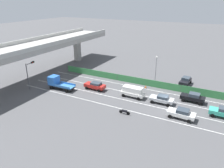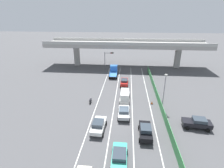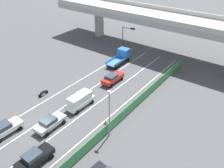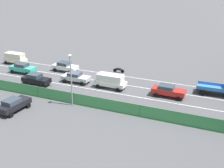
{
  "view_description": "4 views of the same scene",
  "coord_description": "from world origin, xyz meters",
  "px_view_note": "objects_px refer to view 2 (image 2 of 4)",
  "views": [
    {
      "loc": [
        -34.91,
        -7.27,
        17.97
      ],
      "look_at": [
        2.14,
        12.24,
        1.0
      ],
      "focal_mm": 33.72,
      "sensor_mm": 36.0,
      "label": 1
    },
    {
      "loc": [
        0.54,
        -25.16,
        16.62
      ],
      "look_at": [
        -2.93,
        12.66,
        1.22
      ],
      "focal_mm": 27.71,
      "sensor_mm": 36.0,
      "label": 2
    },
    {
      "loc": [
        21.04,
        -13.38,
        21.56
      ],
      "look_at": [
        1.84,
        12.45,
        1.71
      ],
      "focal_mm": 37.85,
      "sensor_mm": 36.0,
      "label": 3
    },
    {
      "loc": [
        36.82,
        22.42,
        16.72
      ],
      "look_at": [
        1.31,
        7.38,
        1.15
      ],
      "focal_mm": 46.85,
      "sensor_mm": 36.0,
      "label": 4
    }
  ],
  "objects_px": {
    "motorcycle": "(90,101)",
    "street_lamp": "(164,88)",
    "car_van_white": "(125,96)",
    "flatbed_truck_blue": "(114,71)",
    "car_sedan_black": "(145,131)",
    "car_sedan_silver": "(124,112)",
    "parked_sedan_dark": "(197,123)",
    "car_taxi_teal": "(119,157)",
    "traffic_cone": "(152,103)",
    "car_sedan_red": "(124,82)",
    "car_sedan_white": "(98,125)",
    "traffic_light": "(108,58)"
  },
  "relations": [
    {
      "from": "car_van_white",
      "to": "car_taxi_teal",
      "type": "relative_size",
      "value": 1.05
    },
    {
      "from": "car_sedan_silver",
      "to": "flatbed_truck_blue",
      "type": "height_order",
      "value": "flatbed_truck_blue"
    },
    {
      "from": "car_sedan_red",
      "to": "motorcycle",
      "type": "bearing_deg",
      "value": -123.4
    },
    {
      "from": "car_van_white",
      "to": "parked_sedan_dark",
      "type": "distance_m",
      "value": 14.01
    },
    {
      "from": "parked_sedan_dark",
      "to": "traffic_light",
      "type": "xyz_separation_m",
      "value": [
        -17.4,
        29.19,
        3.02
      ]
    },
    {
      "from": "car_sedan_white",
      "to": "car_taxi_teal",
      "type": "relative_size",
      "value": 0.99
    },
    {
      "from": "car_sedan_red",
      "to": "traffic_light",
      "type": "relative_size",
      "value": 0.8
    },
    {
      "from": "traffic_cone",
      "to": "car_taxi_teal",
      "type": "bearing_deg",
      "value": -110.43
    },
    {
      "from": "car_van_white",
      "to": "car_sedan_red",
      "type": "relative_size",
      "value": 1.03
    },
    {
      "from": "car_sedan_silver",
      "to": "motorcycle",
      "type": "xyz_separation_m",
      "value": [
        -6.82,
        4.42,
        -0.42
      ]
    },
    {
      "from": "car_sedan_red",
      "to": "traffic_light",
      "type": "distance_m",
      "value": 14.17
    },
    {
      "from": "motorcycle",
      "to": "car_sedan_white",
      "type": "bearing_deg",
      "value": -70.48
    },
    {
      "from": "car_sedan_white",
      "to": "car_van_white",
      "type": "xyz_separation_m",
      "value": [
        3.76,
        10.04,
        0.3
      ]
    },
    {
      "from": "car_sedan_white",
      "to": "car_van_white",
      "type": "bearing_deg",
      "value": 69.45
    },
    {
      "from": "car_sedan_black",
      "to": "car_sedan_silver",
      "type": "xyz_separation_m",
      "value": [
        -3.27,
        4.99,
        -0.07
      ]
    },
    {
      "from": "traffic_cone",
      "to": "street_lamp",
      "type": "bearing_deg",
      "value": -39.17
    },
    {
      "from": "car_sedan_red",
      "to": "car_sedan_black",
      "type": "distance_m",
      "value": 19.65
    },
    {
      "from": "motorcycle",
      "to": "parked_sedan_dark",
      "type": "xyz_separation_m",
      "value": [
        18.31,
        -6.64,
        0.48
      ]
    },
    {
      "from": "car_taxi_teal",
      "to": "traffic_cone",
      "type": "xyz_separation_m",
      "value": [
        5.7,
        15.29,
        -0.63
      ]
    },
    {
      "from": "car_van_white",
      "to": "car_sedan_black",
      "type": "bearing_deg",
      "value": -73.21
    },
    {
      "from": "car_sedan_black",
      "to": "parked_sedan_dark",
      "type": "height_order",
      "value": "car_sedan_black"
    },
    {
      "from": "car_sedan_red",
      "to": "parked_sedan_dark",
      "type": "distance_m",
      "value": 20.31
    },
    {
      "from": "car_sedan_black",
      "to": "parked_sedan_dark",
      "type": "bearing_deg",
      "value": 18.66
    },
    {
      "from": "car_sedan_white",
      "to": "car_van_white",
      "type": "relative_size",
      "value": 0.94
    },
    {
      "from": "motorcycle",
      "to": "car_sedan_silver",
      "type": "bearing_deg",
      "value": -32.95
    },
    {
      "from": "car_taxi_teal",
      "to": "traffic_cone",
      "type": "relative_size",
      "value": 6.82
    },
    {
      "from": "car_taxi_teal",
      "to": "car_sedan_silver",
      "type": "bearing_deg",
      "value": 88.66
    },
    {
      "from": "street_lamp",
      "to": "car_sedan_black",
      "type": "bearing_deg",
      "value": -114.64
    },
    {
      "from": "car_sedan_silver",
      "to": "motorcycle",
      "type": "height_order",
      "value": "car_sedan_silver"
    },
    {
      "from": "motorcycle",
      "to": "street_lamp",
      "type": "xyz_separation_m",
      "value": [
        14.02,
        -0.85,
        3.71
      ]
    },
    {
      "from": "car_taxi_teal",
      "to": "car_sedan_black",
      "type": "relative_size",
      "value": 1.02
    },
    {
      "from": "car_taxi_teal",
      "to": "traffic_light",
      "type": "height_order",
      "value": "traffic_light"
    },
    {
      "from": "car_sedan_red",
      "to": "car_van_white",
      "type": "bearing_deg",
      "value": -88.01
    },
    {
      "from": "car_sedan_red",
      "to": "car_sedan_black",
      "type": "relative_size",
      "value": 1.04
    },
    {
      "from": "flatbed_truck_blue",
      "to": "parked_sedan_dark",
      "type": "bearing_deg",
      "value": -57.87
    },
    {
      "from": "car_van_white",
      "to": "flatbed_truck_blue",
      "type": "relative_size",
      "value": 0.8
    },
    {
      "from": "car_taxi_teal",
      "to": "street_lamp",
      "type": "relative_size",
      "value": 0.66
    },
    {
      "from": "car_taxi_teal",
      "to": "flatbed_truck_blue",
      "type": "xyz_separation_m",
      "value": [
        -3.35,
        32.08,
        0.43
      ]
    },
    {
      "from": "car_sedan_white",
      "to": "street_lamp",
      "type": "distance_m",
      "value": 13.84
    },
    {
      "from": "car_van_white",
      "to": "car_sedan_red",
      "type": "bearing_deg",
      "value": 91.99
    },
    {
      "from": "parked_sedan_dark",
      "to": "car_taxi_teal",
      "type": "bearing_deg",
      "value": -145.44
    },
    {
      "from": "traffic_cone",
      "to": "parked_sedan_dark",
      "type": "bearing_deg",
      "value": -50.12
    },
    {
      "from": "car_taxi_teal",
      "to": "traffic_cone",
      "type": "bearing_deg",
      "value": 69.57
    },
    {
      "from": "car_sedan_black",
      "to": "flatbed_truck_blue",
      "type": "height_order",
      "value": "flatbed_truck_blue"
    },
    {
      "from": "car_sedan_white",
      "to": "car_taxi_teal",
      "type": "bearing_deg",
      "value": -59.88
    },
    {
      "from": "car_sedan_red",
      "to": "street_lamp",
      "type": "bearing_deg",
      "value": -55.17
    },
    {
      "from": "traffic_light",
      "to": "traffic_cone",
      "type": "xyz_separation_m",
      "value": [
        11.37,
        -21.98,
        -3.65
      ]
    },
    {
      "from": "car_van_white",
      "to": "car_sedan_red",
      "type": "height_order",
      "value": "car_van_white"
    },
    {
      "from": "car_sedan_black",
      "to": "car_sedan_silver",
      "type": "bearing_deg",
      "value": 123.22
    },
    {
      "from": "flatbed_truck_blue",
      "to": "parked_sedan_dark",
      "type": "height_order",
      "value": "flatbed_truck_blue"
    }
  ]
}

